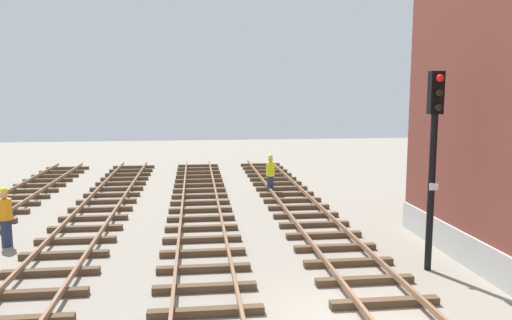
{
  "coord_description": "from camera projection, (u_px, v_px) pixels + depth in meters",
  "views": [
    {
      "loc": [
        -3.23,
        -9.63,
        4.78
      ],
      "look_at": [
        -0.86,
        9.75,
        2.11
      ],
      "focal_mm": 35.43,
      "sensor_mm": 36.0,
      "label": 1
    }
  ],
  "objects": [
    {
      "name": "signal_mast",
      "position": [
        434.0,
        147.0,
        13.14
      ],
      "size": [
        0.36,
        0.4,
        5.29
      ],
      "color": "black",
      "rests_on": "ground"
    },
    {
      "name": "track_worker_foreground",
      "position": [
        6.0,
        217.0,
        15.53
      ],
      "size": [
        0.4,
        0.4,
        1.87
      ],
      "color": "#262D4C",
      "rests_on": "ground"
    },
    {
      "name": "track_near_building",
      "position": [
        397.0,
        314.0,
        10.6
      ],
      "size": [
        2.5,
        45.66,
        0.32
      ],
      "color": "#4C3826",
      "rests_on": "ground"
    },
    {
      "name": "track_worker_distant",
      "position": [
        270.0,
        174.0,
        23.54
      ],
      "size": [
        0.4,
        0.4,
        1.87
      ],
      "color": "#262D4C",
      "rests_on": "ground"
    }
  ]
}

